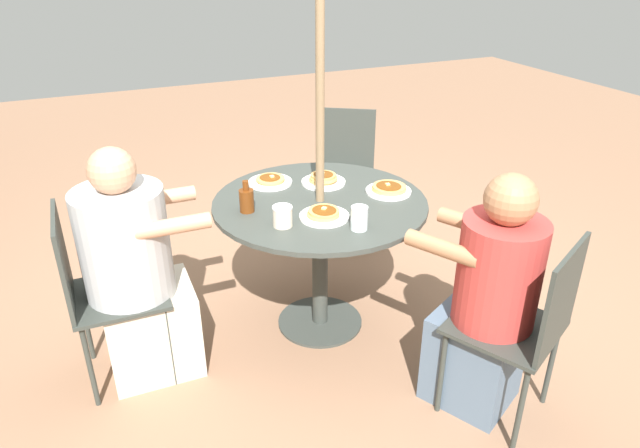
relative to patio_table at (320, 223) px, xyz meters
The scene contains 15 objects.
ground_plane 0.62m from the patio_table, ahead, with size 12.00×12.00×0.00m, color #8C664C.
patio_table is the anchor object (origin of this frame).
umbrella_pole 0.54m from the patio_table, ahead, with size 0.04×0.04×2.31m, color #846B4C.
patio_chair_north 1.09m from the patio_table, 32.31° to the right, with size 0.57×0.57×0.88m.
patio_chair_east 1.09m from the patio_table, 89.36° to the left, with size 0.42×0.42×0.88m.
diner_east 0.92m from the patio_table, 89.36° to the left, with size 0.40×0.56×1.15m.
patio_chair_south 1.09m from the patio_table, 152.68° to the right, with size 0.56×0.56×0.88m.
diner_south 0.92m from the patio_table, 152.68° to the right, with size 0.58×0.52×1.12m.
pancake_plate_a 0.27m from the patio_table, 28.10° to the right, with size 0.23×0.23×0.06m.
pancake_plate_b 0.39m from the patio_table, 97.30° to the right, with size 0.23×0.23×0.05m.
pancake_plate_c 0.24m from the patio_table, 161.77° to the left, with size 0.23×0.23×0.05m.
pancake_plate_d 0.37m from the patio_table, 26.56° to the left, with size 0.23×0.23×0.04m.
syrup_bottle 0.42m from the patio_table, 86.27° to the left, with size 0.09×0.07×0.16m.
coffee_cup 0.37m from the patio_table, 125.34° to the left, with size 0.09×0.09×0.10m.
drinking_glass_a 0.40m from the patio_table, behind, with size 0.08×0.08×0.11m, color silver.
Camera 1 is at (-2.37, 1.04, 1.92)m, focal length 32.00 mm.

